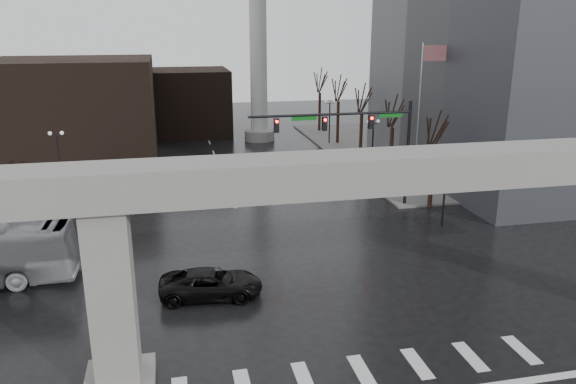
% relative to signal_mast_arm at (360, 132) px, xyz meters
% --- Properties ---
extents(ground, '(160.00, 160.00, 0.00)m').
position_rel_signal_mast_arm_xyz_m(ground, '(-8.99, -18.80, -5.83)').
color(ground, black).
rests_on(ground, ground).
extents(sidewalk_ne, '(28.00, 36.00, 0.15)m').
position_rel_signal_mast_arm_xyz_m(sidewalk_ne, '(17.01, 17.20, -5.75)').
color(sidewalk_ne, slate).
rests_on(sidewalk_ne, ground).
extents(elevated_guideway, '(48.00, 2.60, 8.70)m').
position_rel_signal_mast_arm_xyz_m(elevated_guideway, '(-7.73, -18.80, 1.05)').
color(elevated_guideway, gray).
rests_on(elevated_guideway, ground).
extents(building_far_left, '(16.00, 14.00, 10.00)m').
position_rel_signal_mast_arm_xyz_m(building_far_left, '(-22.99, 23.20, -0.83)').
color(building_far_left, black).
rests_on(building_far_left, ground).
extents(building_far_mid, '(10.00, 10.00, 8.00)m').
position_rel_signal_mast_arm_xyz_m(building_far_mid, '(-10.99, 33.20, -1.83)').
color(building_far_mid, black).
rests_on(building_far_mid, ground).
extents(smokestack, '(3.60, 3.60, 30.00)m').
position_rel_signal_mast_arm_xyz_m(smokestack, '(-2.99, 27.20, 7.52)').
color(smokestack, beige).
rests_on(smokestack, ground).
extents(signal_mast_arm, '(12.12, 0.43, 8.00)m').
position_rel_signal_mast_arm_xyz_m(signal_mast_arm, '(0.00, 0.00, 0.00)').
color(signal_mast_arm, black).
rests_on(signal_mast_arm, ground).
extents(flagpole_assembly, '(2.06, 0.12, 12.00)m').
position_rel_signal_mast_arm_xyz_m(flagpole_assembly, '(6.30, 3.20, 1.70)').
color(flagpole_assembly, silver).
rests_on(flagpole_assembly, ground).
extents(lamp_right_0, '(1.22, 0.32, 5.11)m').
position_rel_signal_mast_arm_xyz_m(lamp_right_0, '(4.51, -4.80, -2.36)').
color(lamp_right_0, black).
rests_on(lamp_right_0, ground).
extents(lamp_right_1, '(1.22, 0.32, 5.11)m').
position_rel_signal_mast_arm_xyz_m(lamp_right_1, '(4.51, 9.20, -2.36)').
color(lamp_right_1, black).
rests_on(lamp_right_1, ground).
extents(lamp_right_2, '(1.22, 0.32, 5.11)m').
position_rel_signal_mast_arm_xyz_m(lamp_right_2, '(4.51, 23.20, -2.36)').
color(lamp_right_2, black).
rests_on(lamp_right_2, ground).
extents(lamp_left_0, '(1.22, 0.32, 5.11)m').
position_rel_signal_mast_arm_xyz_m(lamp_left_0, '(-22.49, -4.80, -2.36)').
color(lamp_left_0, black).
rests_on(lamp_left_0, ground).
extents(lamp_left_1, '(1.22, 0.32, 5.11)m').
position_rel_signal_mast_arm_xyz_m(lamp_left_1, '(-22.49, 9.20, -2.36)').
color(lamp_left_1, black).
rests_on(lamp_left_1, ground).
extents(lamp_left_2, '(1.22, 0.32, 5.11)m').
position_rel_signal_mast_arm_xyz_m(lamp_left_2, '(-22.49, 23.20, -2.36)').
color(lamp_left_2, black).
rests_on(lamp_left_2, ground).
extents(tree_right_0, '(1.09, 1.58, 7.50)m').
position_rel_signal_mast_arm_xyz_m(tree_right_0, '(5.54, -0.78, -3.04)').
color(tree_right_0, black).
rests_on(tree_right_0, ground).
extents(tree_right_1, '(1.09, 1.61, 7.67)m').
position_rel_signal_mast_arm_xyz_m(tree_right_1, '(5.54, 7.22, -2.98)').
color(tree_right_1, black).
rests_on(tree_right_1, ground).
extents(tree_right_2, '(1.10, 1.63, 7.85)m').
position_rel_signal_mast_arm_xyz_m(tree_right_2, '(5.54, 15.22, -2.91)').
color(tree_right_2, black).
rests_on(tree_right_2, ground).
extents(tree_right_3, '(1.11, 1.66, 8.02)m').
position_rel_signal_mast_arm_xyz_m(tree_right_3, '(5.54, 23.22, -2.85)').
color(tree_right_3, black).
rests_on(tree_right_3, ground).
extents(tree_right_4, '(1.12, 1.69, 8.19)m').
position_rel_signal_mast_arm_xyz_m(tree_right_4, '(5.54, 31.22, -2.79)').
color(tree_right_4, black).
rests_on(tree_right_4, ground).
extents(pickup_truck, '(5.40, 2.89, 1.44)m').
position_rel_signal_mast_arm_xyz_m(pickup_truck, '(-11.97, -12.09, -5.11)').
color(pickup_truck, black).
rests_on(pickup_truck, ground).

